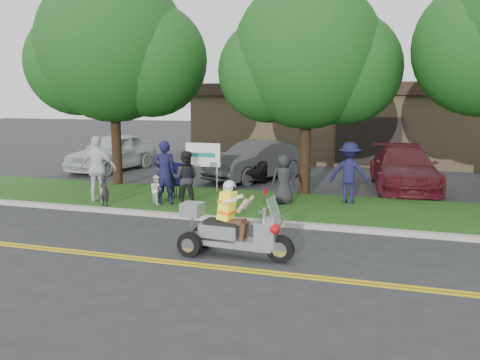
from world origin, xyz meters
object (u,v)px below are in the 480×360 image
(lawn_chair_b, at_px, (183,179))
(spectator_adult_right, at_px, (98,169))
(parked_car_right, at_px, (404,168))
(lawn_chair_a, at_px, (171,179))
(parked_car_mid, at_px, (249,161))
(parked_car_left, at_px, (256,161))
(parked_car_far_left, at_px, (113,152))
(trike_scooter, at_px, (231,230))
(spectator_adult_left, at_px, (165,172))
(spectator_adult_mid, at_px, (186,178))

(lawn_chair_b, distance_m, spectator_adult_right, 2.64)
(spectator_adult_right, distance_m, parked_car_right, 10.62)
(lawn_chair_a, relative_size, parked_car_mid, 0.24)
(lawn_chair_a, relative_size, parked_car_left, 0.24)
(parked_car_far_left, distance_m, parked_car_mid, 6.50)
(parked_car_mid, bearing_deg, lawn_chair_a, -98.78)
(parked_car_mid, bearing_deg, spectator_adult_right, -112.88)
(trike_scooter, bearing_deg, spectator_adult_left, 135.25)
(spectator_adult_mid, height_order, parked_car_right, spectator_adult_mid)
(trike_scooter, relative_size, lawn_chair_a, 2.15)
(spectator_adult_right, height_order, parked_car_right, spectator_adult_right)
(lawn_chair_a, bearing_deg, spectator_adult_mid, -21.04)
(lawn_chair_a, distance_m, parked_car_far_left, 8.05)
(spectator_adult_right, height_order, parked_car_left, spectator_adult_right)
(trike_scooter, bearing_deg, parked_car_right, 74.66)
(trike_scooter, xyz_separation_m, parked_car_right, (3.34, 9.45, 0.20))
(spectator_adult_left, bearing_deg, parked_car_left, -124.91)
(parked_car_far_left, relative_size, parked_car_right, 0.94)
(trike_scooter, height_order, lawn_chair_b, trike_scooter)
(parked_car_left, relative_size, parked_car_mid, 0.97)
(parked_car_right, bearing_deg, spectator_adult_right, -154.76)
(parked_car_far_left, bearing_deg, lawn_chair_a, -39.52)
(lawn_chair_b, distance_m, parked_car_right, 8.01)
(trike_scooter, bearing_deg, lawn_chair_a, 131.48)
(lawn_chair_b, height_order, spectator_adult_left, spectator_adult_left)
(trike_scooter, xyz_separation_m, spectator_adult_mid, (-2.79, 3.98, 0.36))
(parked_car_left, bearing_deg, parked_car_far_left, -160.27)
(parked_car_far_left, height_order, parked_car_mid, parked_car_far_left)
(trike_scooter, distance_m, parked_car_right, 10.03)
(parked_car_right, bearing_deg, lawn_chair_a, -153.63)
(lawn_chair_a, xyz_separation_m, parked_car_far_left, (-5.67, 5.71, 0.09))
(spectator_adult_left, distance_m, spectator_adult_mid, 0.69)
(trike_scooter, relative_size, parked_car_far_left, 0.50)
(lawn_chair_a, distance_m, parked_car_left, 5.25)
(parked_car_left, bearing_deg, parked_car_right, 21.17)
(trike_scooter, bearing_deg, parked_car_mid, 109.13)
(spectator_adult_right, distance_m, parked_car_far_left, 7.74)
(spectator_adult_left, height_order, parked_car_far_left, spectator_adult_left)
(lawn_chair_a, relative_size, parked_car_right, 0.22)
(trike_scooter, distance_m, spectator_adult_right, 6.71)
(parked_car_far_left, relative_size, parked_car_left, 1.04)
(spectator_adult_right, distance_m, parked_car_left, 6.97)
(trike_scooter, relative_size, parked_car_left, 0.52)
(parked_car_left, distance_m, parked_car_mid, 0.78)
(lawn_chair_b, xyz_separation_m, parked_car_far_left, (-5.92, 5.38, 0.16))
(trike_scooter, bearing_deg, lawn_chair_b, 127.71)
(lawn_chair_a, relative_size, spectator_adult_mid, 0.70)
(parked_car_right, bearing_deg, parked_car_mid, 163.42)
(trike_scooter, xyz_separation_m, lawn_chair_a, (-3.63, 4.75, 0.19))
(lawn_chair_a, xyz_separation_m, spectator_adult_mid, (0.84, -0.77, 0.17))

